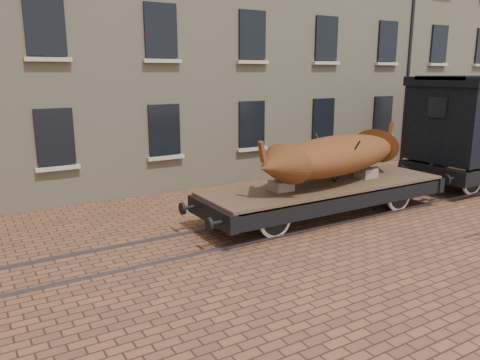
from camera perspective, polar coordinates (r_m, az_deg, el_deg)
ground at (r=13.60m, az=9.14°, el=-4.66°), size 90.00×90.00×0.00m
warehouse_cream at (r=23.08m, az=-1.21°, el=20.24°), size 40.00×10.19×14.00m
rail_track at (r=13.59m, az=9.14°, el=-4.54°), size 30.00×1.52×0.06m
flatcar_wagon at (r=13.61m, az=10.40°, el=-1.25°), size 8.37×2.27×1.26m
iron_boat at (r=13.62m, az=11.60°, el=2.99°), size 6.28×2.88×1.52m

